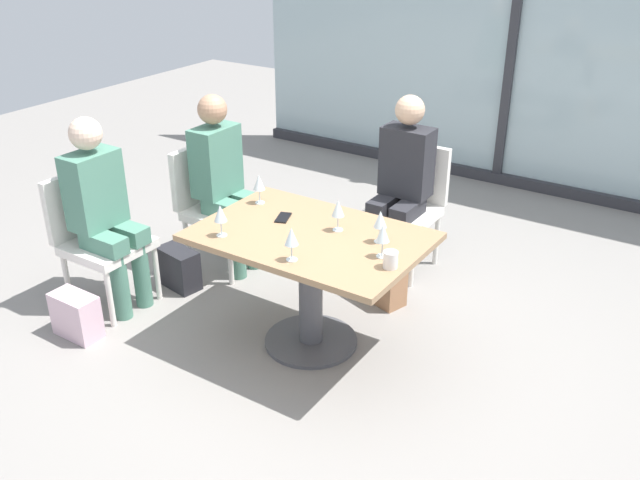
{
  "coord_description": "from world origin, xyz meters",
  "views": [
    {
      "loc": [
        1.95,
        -2.89,
        2.41
      ],
      "look_at": [
        0.0,
        0.1,
        0.65
      ],
      "focal_mm": 38.85,
      "sensor_mm": 36.0,
      "label": 1
    }
  ],
  "objects_px": {
    "person_far_left": "(224,176)",
    "coffee_cup": "(391,260)",
    "wine_glass_2": "(259,183)",
    "wine_glass_5": "(220,214)",
    "wine_glass_3": "(338,209)",
    "chair_side_end": "(96,232)",
    "wine_glass_4": "(291,237)",
    "wine_glass_0": "(380,220)",
    "handbag_2": "(179,268)",
    "chair_near_window": "(408,200)",
    "handbag_0": "(76,315)",
    "cell_phone_on_table": "(283,218)",
    "person_side_end": "(103,207)",
    "chair_far_left": "(213,200)",
    "handbag_1": "(383,282)",
    "dining_table_main": "(310,263)",
    "wine_glass_1": "(383,234)",
    "person_near_window": "(402,178)"
  },
  "relations": [
    {
      "from": "chair_far_left",
      "to": "wine_glass_3",
      "type": "relative_size",
      "value": 4.7
    },
    {
      "from": "dining_table_main",
      "to": "coffee_cup",
      "type": "relative_size",
      "value": 14.15
    },
    {
      "from": "chair_far_left",
      "to": "wine_glass_4",
      "type": "height_order",
      "value": "wine_glass_4"
    },
    {
      "from": "wine_glass_5",
      "to": "coffee_cup",
      "type": "xyz_separation_m",
      "value": [
        0.96,
        0.18,
        -0.09
      ]
    },
    {
      "from": "chair_side_end",
      "to": "handbag_0",
      "type": "distance_m",
      "value": 0.56
    },
    {
      "from": "wine_glass_3",
      "to": "wine_glass_4",
      "type": "xyz_separation_m",
      "value": [
        -0.01,
        -0.44,
        0.0
      ]
    },
    {
      "from": "wine_glass_1",
      "to": "chair_far_left",
      "type": "bearing_deg",
      "value": 162.44
    },
    {
      "from": "wine_glass_0",
      "to": "wine_glass_2",
      "type": "distance_m",
      "value": 0.88
    },
    {
      "from": "dining_table_main",
      "to": "handbag_0",
      "type": "distance_m",
      "value": 1.49
    },
    {
      "from": "wine_glass_2",
      "to": "wine_glass_5",
      "type": "xyz_separation_m",
      "value": [
        0.1,
        -0.48,
        0.0
      ]
    },
    {
      "from": "wine_glass_1",
      "to": "cell_phone_on_table",
      "type": "bearing_deg",
      "value": 171.03
    },
    {
      "from": "handbag_2",
      "to": "chair_far_left",
      "type": "bearing_deg",
      "value": 102.71
    },
    {
      "from": "wine_glass_1",
      "to": "wine_glass_4",
      "type": "xyz_separation_m",
      "value": [
        -0.37,
        -0.29,
        0.0
      ]
    },
    {
      "from": "chair_near_window",
      "to": "person_near_window",
      "type": "relative_size",
      "value": 0.69
    },
    {
      "from": "handbag_2",
      "to": "dining_table_main",
      "type": "bearing_deg",
      "value": 6.42
    },
    {
      "from": "cell_phone_on_table",
      "to": "handbag_0",
      "type": "xyz_separation_m",
      "value": [
        -0.99,
        -0.8,
        -0.59
      ]
    },
    {
      "from": "person_side_end",
      "to": "handbag_2",
      "type": "distance_m",
      "value": 0.71
    },
    {
      "from": "wine_glass_0",
      "to": "handbag_1",
      "type": "height_order",
      "value": "wine_glass_0"
    },
    {
      "from": "wine_glass_4",
      "to": "wine_glass_2",
      "type": "bearing_deg",
      "value": 139.69
    },
    {
      "from": "chair_side_end",
      "to": "wine_glass_3",
      "type": "bearing_deg",
      "value": 16.24
    },
    {
      "from": "person_near_window",
      "to": "wine_glass_1",
      "type": "relative_size",
      "value": 6.81
    },
    {
      "from": "wine_glass_4",
      "to": "handbag_1",
      "type": "distance_m",
      "value": 1.22
    },
    {
      "from": "wine_glass_0",
      "to": "coffee_cup",
      "type": "bearing_deg",
      "value": -50.69
    },
    {
      "from": "chair_side_end",
      "to": "wine_glass_4",
      "type": "bearing_deg",
      "value": 0.48
    },
    {
      "from": "chair_far_left",
      "to": "person_side_end",
      "type": "distance_m",
      "value": 0.86
    },
    {
      "from": "person_far_left",
      "to": "wine_glass_3",
      "type": "xyz_separation_m",
      "value": [
        1.15,
        -0.37,
        0.16
      ]
    },
    {
      "from": "chair_far_left",
      "to": "dining_table_main",
      "type": "bearing_deg",
      "value": -22.93
    },
    {
      "from": "chair_near_window",
      "to": "handbag_0",
      "type": "relative_size",
      "value": 2.9
    },
    {
      "from": "person_far_left",
      "to": "coffee_cup",
      "type": "bearing_deg",
      "value": -20.34
    },
    {
      "from": "chair_side_end",
      "to": "person_side_end",
      "type": "bearing_deg",
      "value": 0.0
    },
    {
      "from": "wine_glass_4",
      "to": "handbag_2",
      "type": "height_order",
      "value": "wine_glass_4"
    },
    {
      "from": "dining_table_main",
      "to": "chair_side_end",
      "type": "height_order",
      "value": "chair_side_end"
    },
    {
      "from": "person_side_end",
      "to": "handbag_1",
      "type": "height_order",
      "value": "person_side_end"
    },
    {
      "from": "person_side_end",
      "to": "wine_glass_3",
      "type": "height_order",
      "value": "person_side_end"
    },
    {
      "from": "wine_glass_2",
      "to": "handbag_1",
      "type": "relative_size",
      "value": 0.62
    },
    {
      "from": "wine_glass_2",
      "to": "handbag_1",
      "type": "distance_m",
      "value": 1.07
    },
    {
      "from": "coffee_cup",
      "to": "person_far_left",
      "type": "bearing_deg",
      "value": 159.66
    },
    {
      "from": "wine_glass_3",
      "to": "wine_glass_4",
      "type": "distance_m",
      "value": 0.44
    },
    {
      "from": "person_side_end",
      "to": "wine_glass_4",
      "type": "xyz_separation_m",
      "value": [
        1.43,
        0.01,
        0.16
      ]
    },
    {
      "from": "wine_glass_2",
      "to": "cell_phone_on_table",
      "type": "distance_m",
      "value": 0.3
    },
    {
      "from": "handbag_0",
      "to": "handbag_1",
      "type": "distance_m",
      "value": 1.94
    },
    {
      "from": "dining_table_main",
      "to": "wine_glass_0",
      "type": "bearing_deg",
      "value": 17.99
    },
    {
      "from": "chair_side_end",
      "to": "wine_glass_4",
      "type": "relative_size",
      "value": 4.7
    },
    {
      "from": "chair_side_end",
      "to": "wine_glass_5",
      "type": "relative_size",
      "value": 4.7
    },
    {
      "from": "handbag_0",
      "to": "wine_glass_2",
      "type": "bearing_deg",
      "value": 51.57
    },
    {
      "from": "chair_side_end",
      "to": "chair_near_window",
      "type": "relative_size",
      "value": 1.0
    },
    {
      "from": "chair_near_window",
      "to": "coffee_cup",
      "type": "xyz_separation_m",
      "value": [
        0.56,
        -1.35,
        0.28
      ]
    },
    {
      "from": "coffee_cup",
      "to": "handbag_2",
      "type": "distance_m",
      "value": 1.82
    },
    {
      "from": "wine_glass_3",
      "to": "handbag_2",
      "type": "relative_size",
      "value": 0.62
    },
    {
      "from": "person_side_end",
      "to": "handbag_2",
      "type": "relative_size",
      "value": 4.2
    }
  ]
}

